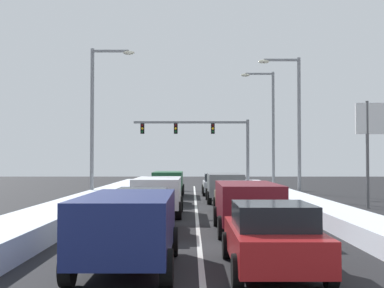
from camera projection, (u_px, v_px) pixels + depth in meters
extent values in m
plane|color=black|center=(198.00, 220.00, 22.21)|extent=(120.00, 120.00, 0.00)
cube|color=silver|center=(197.00, 210.00, 26.70)|extent=(0.14, 49.48, 0.01)
cube|color=silver|center=(304.00, 204.00, 26.70)|extent=(1.75, 49.48, 0.61)
cube|color=silver|center=(91.00, 203.00, 26.72)|extent=(2.11, 49.48, 0.68)
cube|color=maroon|center=(273.00, 243.00, 11.85)|extent=(1.82, 4.50, 0.70)
cube|color=black|center=(274.00, 216.00, 11.71)|extent=(1.64, 2.20, 0.55)
cube|color=red|center=(253.00, 255.00, 9.65)|extent=(0.24, 0.08, 0.14)
cube|color=red|center=(330.00, 255.00, 9.65)|extent=(0.24, 0.08, 0.14)
cylinder|color=black|center=(228.00, 245.00, 13.39)|extent=(0.22, 0.66, 0.66)
cylinder|color=black|center=(300.00, 245.00, 13.38)|extent=(0.22, 0.66, 0.66)
cylinder|color=black|center=(239.00, 271.00, 10.29)|extent=(0.22, 0.66, 0.66)
cylinder|color=black|center=(332.00, 271.00, 10.29)|extent=(0.22, 0.66, 0.66)
cube|color=maroon|center=(248.00, 202.00, 18.33)|extent=(1.95, 4.90, 1.25)
cube|color=black|center=(257.00, 198.00, 15.93)|extent=(1.56, 0.06, 0.55)
cube|color=red|center=(230.00, 211.00, 15.93)|extent=(0.20, 0.08, 0.28)
cube|color=red|center=(283.00, 211.00, 15.93)|extent=(0.20, 0.08, 0.28)
cylinder|color=black|center=(218.00, 216.00, 20.01)|extent=(0.25, 0.74, 0.74)
cylinder|color=black|center=(269.00, 216.00, 20.01)|extent=(0.25, 0.74, 0.74)
cylinder|color=black|center=(223.00, 228.00, 16.61)|extent=(0.25, 0.74, 0.74)
cylinder|color=black|center=(285.00, 228.00, 16.61)|extent=(0.25, 0.74, 0.74)
cube|color=#937F60|center=(237.00, 200.00, 24.74)|extent=(1.82, 4.50, 0.70)
cube|color=black|center=(237.00, 187.00, 24.61)|extent=(1.64, 2.20, 0.55)
cube|color=red|center=(225.00, 201.00, 22.54)|extent=(0.24, 0.08, 0.14)
cube|color=red|center=(258.00, 201.00, 22.54)|extent=(0.24, 0.08, 0.14)
cylinder|color=black|center=(216.00, 204.00, 26.28)|extent=(0.22, 0.66, 0.66)
cylinder|color=black|center=(253.00, 204.00, 26.28)|extent=(0.22, 0.66, 0.66)
cylinder|color=black|center=(220.00, 210.00, 23.18)|extent=(0.22, 0.66, 0.66)
cylinder|color=black|center=(261.00, 210.00, 23.18)|extent=(0.22, 0.66, 0.66)
cube|color=slate|center=(226.00, 184.00, 31.61)|extent=(1.95, 4.90, 1.25)
cube|color=black|center=(228.00, 181.00, 29.21)|extent=(1.56, 0.06, 0.55)
cube|color=red|center=(214.00, 188.00, 29.21)|extent=(0.20, 0.08, 0.28)
cube|color=red|center=(243.00, 188.00, 29.21)|extent=(0.20, 0.08, 0.28)
cylinder|color=black|center=(209.00, 194.00, 33.29)|extent=(0.25, 0.74, 0.74)
cylinder|color=black|center=(239.00, 194.00, 33.29)|extent=(0.25, 0.74, 0.74)
cylinder|color=black|center=(210.00, 198.00, 29.90)|extent=(0.25, 0.74, 0.74)
cylinder|color=black|center=(245.00, 198.00, 29.89)|extent=(0.25, 0.74, 0.74)
cube|color=#B7BABF|center=(217.00, 186.00, 38.32)|extent=(1.82, 4.50, 0.70)
cube|color=black|center=(217.00, 178.00, 38.19)|extent=(1.64, 2.20, 0.55)
cube|color=red|center=(208.00, 186.00, 36.13)|extent=(0.24, 0.08, 0.14)
cube|color=red|center=(229.00, 186.00, 36.13)|extent=(0.24, 0.08, 0.14)
cylinder|color=black|center=(204.00, 189.00, 39.86)|extent=(0.22, 0.66, 0.66)
cylinder|color=black|center=(228.00, 189.00, 39.86)|extent=(0.22, 0.66, 0.66)
cylinder|color=black|center=(205.00, 191.00, 36.77)|extent=(0.22, 0.66, 0.66)
cylinder|color=black|center=(231.00, 191.00, 36.76)|extent=(0.22, 0.66, 0.66)
cube|color=navy|center=(129.00, 223.00, 12.10)|extent=(1.95, 4.90, 1.25)
cube|color=black|center=(113.00, 223.00, 9.70)|extent=(1.56, 0.06, 0.55)
cube|color=red|center=(70.00, 244.00, 9.70)|extent=(0.20, 0.08, 0.28)
cube|color=red|center=(156.00, 244.00, 9.70)|extent=(0.20, 0.08, 0.28)
cylinder|color=black|center=(99.00, 241.00, 13.78)|extent=(0.25, 0.74, 0.74)
cylinder|color=black|center=(174.00, 241.00, 13.78)|extent=(0.25, 0.74, 0.74)
cylinder|color=black|center=(69.00, 268.00, 10.38)|extent=(0.25, 0.74, 0.74)
cylinder|color=black|center=(168.00, 268.00, 10.38)|extent=(0.25, 0.74, 0.74)
cube|color=#38383D|center=(143.00, 214.00, 18.21)|extent=(1.82, 4.50, 0.70)
cube|color=black|center=(143.00, 196.00, 18.08)|extent=(1.64, 2.20, 0.55)
cube|color=red|center=(113.00, 217.00, 16.02)|extent=(0.24, 0.08, 0.14)
cube|color=red|center=(160.00, 217.00, 16.02)|extent=(0.24, 0.08, 0.14)
cylinder|color=black|center=(123.00, 218.00, 19.75)|extent=(0.22, 0.66, 0.66)
cylinder|color=black|center=(171.00, 218.00, 19.75)|extent=(0.22, 0.66, 0.66)
cylinder|color=black|center=(110.00, 229.00, 16.66)|extent=(0.22, 0.66, 0.66)
cylinder|color=black|center=(167.00, 229.00, 16.65)|extent=(0.22, 0.66, 0.66)
cube|color=silver|center=(159.00, 192.00, 23.94)|extent=(1.95, 4.90, 1.25)
cube|color=black|center=(155.00, 189.00, 21.54)|extent=(1.56, 0.06, 0.55)
cube|color=red|center=(136.00, 198.00, 21.54)|extent=(0.20, 0.08, 0.28)
cube|color=red|center=(175.00, 198.00, 21.53)|extent=(0.20, 0.08, 0.28)
cylinder|color=black|center=(141.00, 204.00, 25.62)|extent=(0.25, 0.74, 0.74)
cylinder|color=black|center=(181.00, 204.00, 25.61)|extent=(0.25, 0.74, 0.74)
cylinder|color=black|center=(133.00, 211.00, 22.22)|extent=(0.25, 0.74, 0.74)
cylinder|color=black|center=(180.00, 211.00, 22.22)|extent=(0.25, 0.74, 0.74)
cube|color=black|center=(164.00, 193.00, 30.06)|extent=(1.82, 4.50, 0.70)
cube|color=black|center=(164.00, 182.00, 29.92)|extent=(1.64, 2.20, 0.55)
cube|color=red|center=(149.00, 193.00, 27.86)|extent=(0.24, 0.08, 0.14)
cube|color=red|center=(175.00, 193.00, 27.86)|extent=(0.24, 0.08, 0.14)
cylinder|color=black|center=(150.00, 197.00, 31.60)|extent=(0.22, 0.66, 0.66)
cylinder|color=black|center=(181.00, 197.00, 31.59)|extent=(0.22, 0.66, 0.66)
cylinder|color=black|center=(146.00, 200.00, 28.50)|extent=(0.22, 0.66, 0.66)
cylinder|color=black|center=(179.00, 200.00, 28.50)|extent=(0.22, 0.66, 0.66)
cube|color=#1E5633|center=(169.00, 181.00, 37.16)|extent=(1.95, 4.90, 1.25)
cube|color=black|center=(168.00, 178.00, 34.76)|extent=(1.56, 0.06, 0.55)
cube|color=red|center=(156.00, 184.00, 34.76)|extent=(0.20, 0.08, 0.28)
cube|color=red|center=(180.00, 184.00, 34.76)|extent=(0.20, 0.08, 0.28)
cylinder|color=black|center=(157.00, 189.00, 38.84)|extent=(0.25, 0.74, 0.74)
cylinder|color=black|center=(183.00, 189.00, 38.84)|extent=(0.25, 0.74, 0.74)
cylinder|color=black|center=(154.00, 192.00, 35.45)|extent=(0.25, 0.74, 0.74)
cylinder|color=black|center=(183.00, 192.00, 35.44)|extent=(0.25, 0.74, 0.74)
cylinder|color=slate|center=(249.00, 153.00, 49.27)|extent=(0.28, 0.28, 6.20)
cube|color=slate|center=(192.00, 122.00, 49.36)|extent=(10.46, 0.20, 0.20)
cube|color=black|center=(214.00, 129.00, 49.34)|extent=(0.34, 0.34, 0.95)
sphere|color=#4C0A0A|center=(214.00, 125.00, 49.16)|extent=(0.22, 0.22, 0.22)
sphere|color=#F2AD14|center=(214.00, 128.00, 49.16)|extent=(0.22, 0.22, 0.22)
sphere|color=#0C3819|center=(214.00, 132.00, 49.15)|extent=(0.22, 0.22, 0.22)
cube|color=black|center=(177.00, 129.00, 49.35)|extent=(0.34, 0.34, 0.95)
sphere|color=#4C0A0A|center=(177.00, 125.00, 49.17)|extent=(0.22, 0.22, 0.22)
sphere|color=#F2AD14|center=(177.00, 128.00, 49.16)|extent=(0.22, 0.22, 0.22)
sphere|color=#0C3819|center=(177.00, 132.00, 49.15)|extent=(0.22, 0.22, 0.22)
cube|color=black|center=(143.00, 129.00, 49.35)|extent=(0.34, 0.34, 0.95)
sphere|color=#4C0A0A|center=(143.00, 125.00, 49.18)|extent=(0.22, 0.22, 0.22)
sphere|color=#F2AD14|center=(143.00, 128.00, 49.17)|extent=(0.22, 0.22, 0.22)
sphere|color=#0C3819|center=(143.00, 132.00, 49.16)|extent=(0.22, 0.22, 0.22)
cylinder|color=gray|center=(300.00, 128.00, 33.57)|extent=(0.22, 0.22, 8.90)
cube|color=gray|center=(282.00, 60.00, 33.70)|extent=(2.20, 0.14, 0.14)
ellipsoid|color=#EAE5C6|center=(265.00, 62.00, 33.70)|extent=(0.70, 0.36, 0.24)
cylinder|color=gray|center=(274.00, 132.00, 42.57)|extent=(0.22, 0.22, 9.48)
cube|color=gray|center=(260.00, 74.00, 42.71)|extent=(2.20, 0.14, 0.14)
ellipsoid|color=#EAE5C6|center=(246.00, 75.00, 42.71)|extent=(0.70, 0.36, 0.24)
cylinder|color=gray|center=(93.00, 125.00, 32.42)|extent=(0.22, 0.22, 9.21)
cube|color=gray|center=(112.00, 51.00, 32.55)|extent=(2.20, 0.14, 0.14)
ellipsoid|color=#EAE5C6|center=(130.00, 53.00, 32.55)|extent=(0.70, 0.36, 0.24)
cylinder|color=#59595B|center=(369.00, 155.00, 27.51)|extent=(0.16, 0.16, 5.50)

